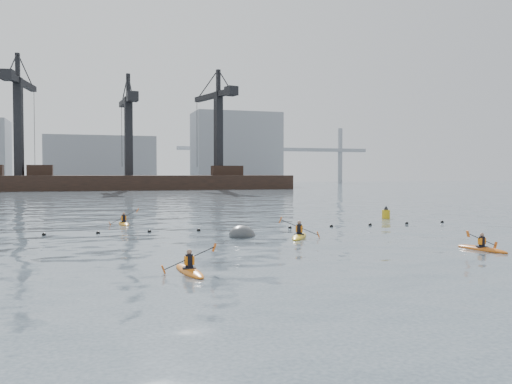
# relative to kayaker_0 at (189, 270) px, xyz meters

# --- Properties ---
(ground) EXTENTS (400.00, 400.00, 0.00)m
(ground) POSITION_rel_kayaker_0_xyz_m (5.07, -8.68, -0.09)
(ground) COLOR #323D49
(ground) RESTS_ON ground
(float_line) EXTENTS (33.24, 0.73, 0.24)m
(float_line) POSITION_rel_kayaker_0_xyz_m (4.57, 13.86, -0.06)
(float_line) COLOR black
(float_line) RESTS_ON ground
(barge_pier) EXTENTS (72.00, 19.30, 29.50)m
(barge_pier) POSITION_rel_kayaker_0_xyz_m (4.84, 101.32, 1.80)
(barge_pier) COLOR black
(barge_pier) RESTS_ON ground
(skyline) EXTENTS (141.00, 28.00, 22.00)m
(skyline) POSITION_rel_kayaker_0_xyz_m (7.30, 141.60, 9.16)
(skyline) COLOR gray
(skyline) RESTS_ON ground
(kayaker_0) EXTENTS (2.06, 3.03, 1.12)m
(kayaker_0) POSITION_rel_kayaker_0_xyz_m (0.00, 0.00, 0.00)
(kayaker_0) COLOR orange
(kayaker_0) RESTS_ON ground
(kayaker_3) EXTENTS (2.20, 3.23, 1.26)m
(kayaker_3) POSITION_rel_kayaker_0_xyz_m (7.78, 8.75, 0.01)
(kayaker_3) COLOR gold
(kayaker_3) RESTS_ON ground
(kayaker_4) EXTENTS (1.97, 2.92, 1.06)m
(kayaker_4) POSITION_rel_kayaker_0_xyz_m (14.08, 1.59, -0.00)
(kayaker_4) COLOR #C45812
(kayaker_4) RESTS_ON ground
(kayaker_5) EXTENTS (2.10, 3.03, 1.21)m
(kayaker_5) POSITION_rel_kayaker_0_xyz_m (-1.09, 19.64, 0.00)
(kayaker_5) COLOR orange
(kayaker_5) RESTS_ON ground
(mooring_buoy) EXTENTS (2.62, 2.91, 1.66)m
(mooring_buoy) POSITION_rel_kayaker_0_xyz_m (4.94, 10.33, -0.09)
(mooring_buoy) COLOR #383A3D
(mooring_buoy) RESTS_ON ground
(nav_buoy) EXTENTS (0.63, 0.63, 1.15)m
(nav_buoy) POSITION_rel_kayaker_0_xyz_m (19.07, 18.48, 0.26)
(nav_buoy) COLOR gold
(nav_buoy) RESTS_ON ground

